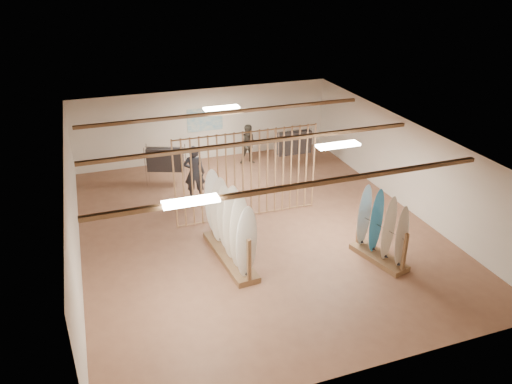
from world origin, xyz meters
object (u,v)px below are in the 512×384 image
object	(u,v)px
clothing_rack_b	(294,143)
rack_left	(229,235)
rack_right	(381,238)
shopper_b	(249,142)
shopper_a	(194,169)
clothing_rack_a	(165,159)

from	to	relation	value
clothing_rack_b	rack_left	bearing A→B (deg)	-127.71
rack_right	shopper_b	xyz separation A→B (m)	(-1.09, 7.58, 0.21)
rack_right	clothing_rack_b	size ratio (longest dim) A/B	1.31
shopper_a	shopper_b	xyz separation A→B (m)	(2.69, 2.36, -0.18)
rack_left	clothing_rack_a	world-z (taller)	rack_left
rack_right	clothing_rack_b	bearing A→B (deg)	72.21
rack_left	clothing_rack_a	distance (m)	5.39
rack_left	shopper_a	bearing A→B (deg)	85.68
clothing_rack_b	shopper_a	distance (m)	4.41
rack_left	clothing_rack_b	xyz separation A→B (m)	(4.13, 5.32, 0.24)
clothing_rack_a	shopper_a	xyz separation A→B (m)	(0.70, -1.47, 0.12)
rack_left	rack_right	bearing A→B (deg)	-24.88
rack_left	rack_right	distance (m)	3.98
shopper_a	shopper_b	world-z (taller)	shopper_a
clothing_rack_a	rack_left	bearing A→B (deg)	-61.00
rack_right	clothing_rack_b	xyz separation A→B (m)	(0.39, 6.68, 0.31)
clothing_rack_a	clothing_rack_b	bearing A→B (deg)	21.04
rack_left	shopper_a	world-z (taller)	rack_left
clothing_rack_b	shopper_a	world-z (taller)	shopper_a
rack_right	clothing_rack_a	distance (m)	8.06
rack_left	rack_right	world-z (taller)	rack_left
rack_left	clothing_rack_a	bearing A→B (deg)	92.97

